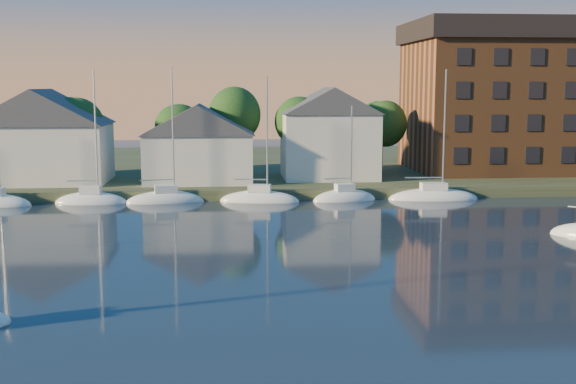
{
  "coord_description": "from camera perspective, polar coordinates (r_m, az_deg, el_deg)",
  "views": [
    {
      "loc": [
        -3.02,
        -18.47,
        11.0
      ],
      "look_at": [
        0.4,
        22.0,
        4.98
      ],
      "focal_mm": 45.0,
      "sensor_mm": 36.0,
      "label": 1
    }
  ],
  "objects": [
    {
      "name": "shoreline_land",
      "position": [
        94.16,
        -2.96,
        1.71
      ],
      "size": [
        160.0,
        50.0,
        2.0
      ],
      "primitive_type": "cube",
      "color": "#343D24",
      "rests_on": "ground"
    },
    {
      "name": "wooden_dock",
      "position": [
        71.38,
        -2.35,
        -0.44
      ],
      "size": [
        120.0,
        3.0,
        1.0
      ],
      "primitive_type": "cube",
      "color": "brown",
      "rests_on": "ground"
    },
    {
      "name": "clubhouse_west",
      "position": [
        78.95,
        -18.78,
        4.3
      ],
      "size": [
        13.65,
        9.45,
        9.64
      ],
      "color": "silver",
      "rests_on": "shoreline_land"
    },
    {
      "name": "clubhouse_centre",
      "position": [
        75.75,
        -7.09,
        3.92
      ],
      "size": [
        11.55,
        8.4,
        8.08
      ],
      "color": "silver",
      "rests_on": "shoreline_land"
    },
    {
      "name": "clubhouse_east",
      "position": [
        78.41,
        3.27,
        4.76
      ],
      "size": [
        10.5,
        8.4,
        9.8
      ],
      "color": "silver",
      "rests_on": "shoreline_land"
    },
    {
      "name": "condo_block",
      "position": [
        91.27,
        19.26,
        7.2
      ],
      "size": [
        31.0,
        17.0,
        17.4
      ],
      "color": "brown",
      "rests_on": "shoreline_land"
    },
    {
      "name": "tree_line",
      "position": [
        81.71,
        -1.31,
        5.74
      ],
      "size": [
        93.4,
        5.4,
        8.9
      ],
      "color": "#372719",
      "rests_on": "shoreline_land"
    },
    {
      "name": "moored_fleet",
      "position": [
        68.93,
        -12.25,
        -0.86
      ],
      "size": [
        63.5,
        2.4,
        12.05
      ],
      "color": "white",
      "rests_on": "ground"
    }
  ]
}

